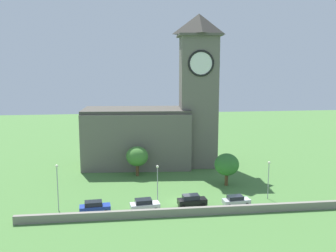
# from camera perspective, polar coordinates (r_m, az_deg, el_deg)

# --- Properties ---
(ground_plane) EXTENTS (200.00, 200.00, 0.00)m
(ground_plane) POSITION_cam_1_polar(r_m,az_deg,el_deg) (77.64, 0.31, -7.50)
(ground_plane) COLOR #477538
(church) EXTENTS (30.31, 13.13, 32.92)m
(church) POSITION_cam_1_polar(r_m,az_deg,el_deg) (84.02, -1.16, 1.03)
(church) COLOR #666056
(church) RESTS_ON ground
(quay_barrier) EXTENTS (50.04, 0.70, 1.24)m
(quay_barrier) POSITION_cam_1_polar(r_m,az_deg,el_deg) (58.44, 2.95, -12.65)
(quay_barrier) COLOR gray
(quay_barrier) RESTS_ON ground
(car_blue) EXTENTS (4.77, 2.46, 1.87)m
(car_blue) POSITION_cam_1_polar(r_m,az_deg,el_deg) (60.24, -10.90, -11.79)
(car_blue) COLOR #233D9E
(car_blue) RESTS_ON ground
(car_white) EXTENTS (4.66, 2.62, 1.88)m
(car_white) POSITION_cam_1_polar(r_m,az_deg,el_deg) (60.16, -3.53, -11.66)
(car_white) COLOR silver
(car_white) RESTS_ON ground
(car_black) EXTENTS (4.71, 2.45, 1.91)m
(car_black) POSITION_cam_1_polar(r_m,az_deg,el_deg) (61.92, 3.57, -11.02)
(car_black) COLOR black
(car_black) RESTS_ON ground
(car_silver) EXTENTS (4.46, 2.32, 1.66)m
(car_silver) POSITION_cam_1_polar(r_m,az_deg,el_deg) (63.04, 10.13, -10.90)
(car_silver) COLOR silver
(car_silver) RESTS_ON ground
(streetlamp_west_end) EXTENTS (0.44, 0.44, 7.35)m
(streetlamp_west_end) POSITION_cam_1_polar(r_m,az_deg,el_deg) (61.06, -16.20, -7.81)
(streetlamp_west_end) COLOR #9EA0A5
(streetlamp_west_end) RESTS_ON ground
(streetlamp_west_mid) EXTENTS (0.44, 0.44, 6.76)m
(streetlamp_west_mid) POSITION_cam_1_polar(r_m,az_deg,el_deg) (60.59, -1.58, -7.90)
(streetlamp_west_mid) COLOR #9EA0A5
(streetlamp_west_mid) RESTS_ON ground
(streetlamp_central) EXTENTS (0.44, 0.44, 6.47)m
(streetlamp_central) POSITION_cam_1_polar(r_m,az_deg,el_deg) (66.11, 14.79, -6.89)
(streetlamp_central) COLOR #9EA0A5
(streetlamp_central) RESTS_ON ground
(tree_by_tower) EXTENTS (4.41, 4.41, 6.04)m
(tree_by_tower) POSITION_cam_1_polar(r_m,az_deg,el_deg) (77.21, -4.63, -4.54)
(tree_by_tower) COLOR brown
(tree_by_tower) RESTS_ON ground
(tree_riverside_east) EXTENTS (4.54, 4.54, 6.06)m
(tree_riverside_east) POSITION_cam_1_polar(r_m,az_deg,el_deg) (71.77, 8.76, -5.72)
(tree_riverside_east) COLOR brown
(tree_riverside_east) RESTS_ON ground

